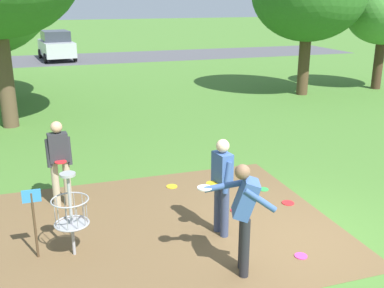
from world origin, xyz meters
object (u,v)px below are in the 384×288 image
object	(u,v)px
player_waiting_left	(244,212)
frisbee_far_right	(264,189)
frisbee_far_left	(301,256)
player_foreground_watching	(222,182)
parked_car_leftmost	(56,45)
disc_golf_basket	(67,212)
player_throwing	(59,159)
frisbee_near_basket	(288,203)
frisbee_scattered_a	(237,210)
frisbee_by_tee	(172,186)

from	to	relation	value
player_waiting_left	frisbee_far_right	size ratio (longest dim) A/B	8.14
frisbee_far_left	frisbee_far_right	bearing A→B (deg)	75.97
player_foreground_watching	parked_car_leftmost	xyz separation A→B (m)	(-1.55, 24.66, -0.05)
disc_golf_basket	player_throwing	size ratio (longest dim) A/B	0.81
disc_golf_basket	frisbee_far_right	distance (m)	4.38
frisbee_near_basket	frisbee_far_right	world-z (taller)	same
frisbee_far_right	frisbee_scattered_a	bearing A→B (deg)	-141.85
frisbee_far_right	frisbee_scattered_a	xyz separation A→B (m)	(-0.95, -0.75, 0.00)
frisbee_far_right	player_waiting_left	bearing A→B (deg)	-122.67
disc_golf_basket	frisbee_scattered_a	world-z (taller)	disc_golf_basket
player_throwing	frisbee_far_left	distance (m)	4.75
player_foreground_watching	frisbee_far_right	bearing A→B (deg)	43.16
player_throwing	frisbee_far_left	world-z (taller)	player_throwing
frisbee_by_tee	frisbee_far_left	xyz separation A→B (m)	(1.17, -3.34, 0.00)
frisbee_far_left	frisbee_far_right	size ratio (longest dim) A/B	0.97
player_waiting_left	disc_golf_basket	bearing A→B (deg)	151.62
frisbee_scattered_a	frisbee_near_basket	bearing A→B (deg)	-0.71
player_throwing	frisbee_scattered_a	bearing A→B (deg)	-22.53
frisbee_far_right	player_foreground_watching	bearing A→B (deg)	-136.84
frisbee_far_left	frisbee_near_basket	bearing A→B (deg)	66.32
disc_golf_basket	frisbee_by_tee	world-z (taller)	disc_golf_basket
player_throwing	frisbee_scattered_a	xyz separation A→B (m)	(3.14, -1.30, -0.96)
player_throwing	frisbee_scattered_a	size ratio (longest dim) A/B	7.08
frisbee_scattered_a	parked_car_leftmost	world-z (taller)	parked_car_leftmost
disc_golf_basket	player_throwing	world-z (taller)	player_throwing
frisbee_scattered_a	disc_golf_basket	bearing A→B (deg)	-168.98
player_foreground_watching	frisbee_scattered_a	xyz separation A→B (m)	(0.61, 0.72, -0.96)
frisbee_far_right	frisbee_scattered_a	world-z (taller)	same
frisbee_by_tee	frisbee_scattered_a	distance (m)	1.74
frisbee_near_basket	player_throwing	bearing A→B (deg)	162.77
player_throwing	frisbee_near_basket	size ratio (longest dim) A/B	6.97
player_throwing	player_waiting_left	xyz separation A→B (m)	(2.39, -3.21, 0.02)
frisbee_near_basket	parked_car_leftmost	size ratio (longest dim) A/B	0.06
player_waiting_left	parked_car_leftmost	size ratio (longest dim) A/B	0.39
player_foreground_watching	frisbee_near_basket	world-z (taller)	player_foreground_watching
frisbee_scattered_a	parked_car_leftmost	xyz separation A→B (m)	(-2.17, 23.94, 0.91)
frisbee_by_tee	parked_car_leftmost	world-z (taller)	parked_car_leftmost
player_waiting_left	frisbee_far_left	bearing A→B (deg)	4.67
disc_golf_basket	frisbee_near_basket	xyz separation A→B (m)	(4.25, 0.60, -0.74)
frisbee_by_tee	frisbee_far_left	bearing A→B (deg)	-70.64
player_waiting_left	frisbee_far_right	xyz separation A→B (m)	(1.70, 2.66, -0.98)
frisbee_far_left	parked_car_leftmost	xyz separation A→B (m)	(-2.48, 25.76, 0.91)
frisbee_far_left	parked_car_leftmost	distance (m)	25.90
player_foreground_watching	parked_car_leftmost	size ratio (longest dim) A/B	0.39
parked_car_leftmost	frisbee_far_right	bearing A→B (deg)	-82.34
player_throwing	frisbee_far_right	size ratio (longest dim) A/B	8.14
disc_golf_basket	player_waiting_left	bearing A→B (deg)	-28.38
disc_golf_basket	player_foreground_watching	xyz separation A→B (m)	(2.53, -0.11, 0.21)
frisbee_scattered_a	frisbee_far_left	bearing A→B (deg)	-80.26
disc_golf_basket	player_foreground_watching	world-z (taller)	player_foreground_watching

